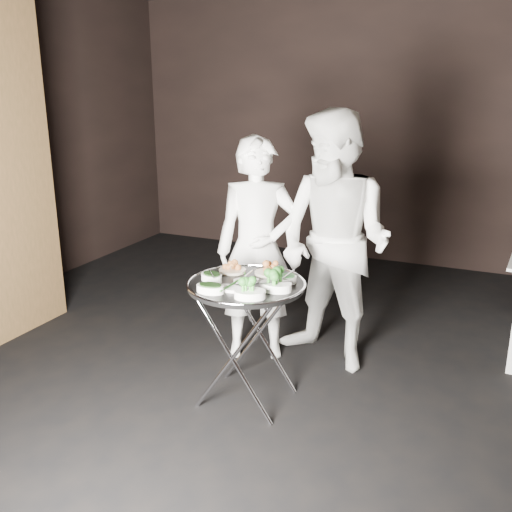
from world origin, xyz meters
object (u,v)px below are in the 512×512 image
at_px(waiter_right, 334,243).
at_px(waiter_left, 257,250).
at_px(tray_stand, 246,337).
at_px(serving_tray, 246,284).

bearing_deg(waiter_right, waiter_left, -152.23).
xyz_separation_m(tray_stand, waiter_left, (-0.21, 0.66, 0.38)).
xyz_separation_m(serving_tray, waiter_left, (-0.21, 0.66, 0.02)).
bearing_deg(tray_stand, waiter_left, 108.10).
bearing_deg(serving_tray, waiter_left, 108.10).
bearing_deg(tray_stand, waiter_right, 65.02).
relative_size(serving_tray, waiter_right, 0.40).
height_order(serving_tray, waiter_left, waiter_left).
bearing_deg(waiter_left, serving_tray, -95.53).
height_order(tray_stand, waiter_left, waiter_left).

